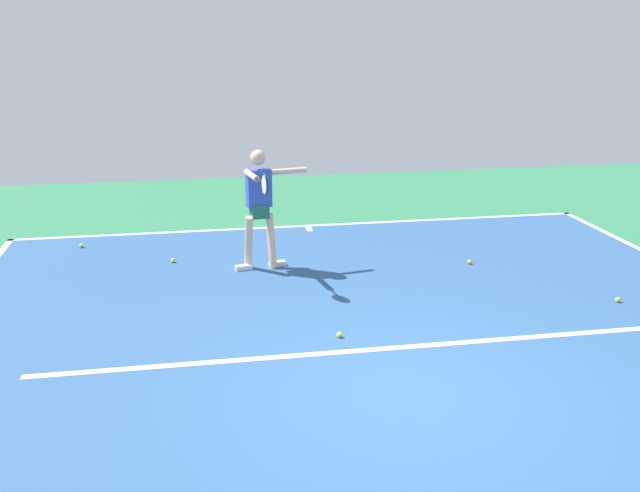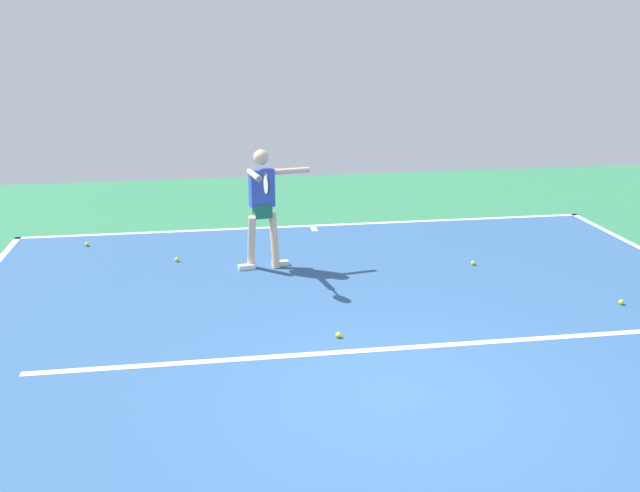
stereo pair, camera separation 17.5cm
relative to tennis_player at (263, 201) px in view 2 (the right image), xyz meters
The scene contains 11 objects.
ground_plane 4.18m from the tennis_player, 104.51° to the left, with size 21.07×21.07×0.00m, color #2D754C.
court_surface 4.18m from the tennis_player, 104.51° to the left, with size 9.94×12.31×0.00m, color #2D5484.
court_line_baseline_near 2.60m from the tennis_player, 115.09° to the right, with size 9.94×0.10×0.01m, color white.
court_line_service 3.26m from the tennis_player, 109.12° to the left, with size 7.45×0.10×0.01m, color white.
court_line_centre_mark 2.43m from the tennis_player, 117.28° to the right, with size 0.10×0.30×0.01m, color white.
tennis_player is the anchor object (origin of this frame).
tennis_ball_by_baseline 3.20m from the tennis_player, behind, with size 0.07×0.07×0.07m, color #CCE033.
tennis_ball_near_service_line 2.80m from the tennis_player, 103.51° to the left, with size 0.07×0.07×0.07m, color yellow.
tennis_ball_centre_court 3.24m from the tennis_player, 29.47° to the right, with size 0.07×0.07×0.07m, color yellow.
tennis_ball_near_player 4.90m from the tennis_player, 153.71° to the left, with size 0.07×0.07×0.07m, color #CCE033.
tennis_ball_by_sideline 1.66m from the tennis_player, 21.68° to the right, with size 0.07×0.07×0.07m, color #CCE033.
Camera 2 is at (1.77, 5.94, 3.35)m, focal length 40.49 mm.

